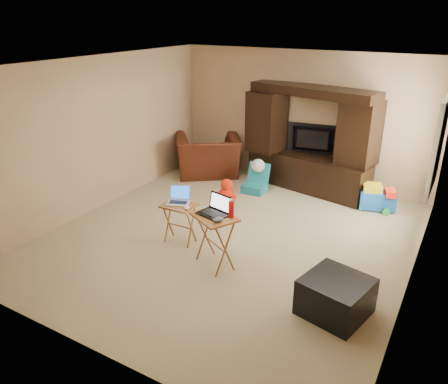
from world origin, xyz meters
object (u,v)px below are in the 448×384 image
Objects in this scene: tray_table_left at (180,223)px; mouse_left at (187,208)px; ottoman at (336,296)px; plush_toy at (227,191)px; mouse_right at (218,220)px; tray_table_right at (215,241)px; entertainment_center at (310,140)px; child_rocker at (255,178)px; recliner at (208,155)px; water_bottle at (231,209)px; laptop_left at (178,196)px; push_toy at (378,197)px; laptop_right at (213,206)px; television at (312,140)px.

mouse_left reaches higher than tray_table_left.
ottoman is 2.32m from mouse_left.
plush_toy is 3.07× the size of mouse_right.
plush_toy is 0.62× the size of tray_table_right.
tray_table_left is at bearing -95.51° from entertainment_center.
tray_table_right reaches higher than tray_table_left.
child_rocker is 2.36m from mouse_left.
child_rocker is 2.82m from mouse_right.
ottoman is at bearing 102.86° from recliner.
recliner is 3.58m from water_bottle.
laptop_left is 2.58× the size of mouse_left.
tray_table_left is (1.16, -2.65, -0.11)m from recliner.
push_toy is at bearing 143.04° from recliner.
push_toy is 3.39m from mouse_left.
water_bottle is at bearing -58.72° from plush_toy.
mouse_left is at bearing -79.63° from plush_toy.
laptop_left is at bearing -149.33° from push_toy.
laptop_right reaches higher than mouse_right.
tray_table_right is at bearing -80.77° from entertainment_center.
laptop_left is 1.03m from water_bottle.
entertainment_center is at bearing 77.27° from mouse_left.
laptop_right is (0.76, -0.30, 0.13)m from laptop_left.
water_bottle reaches higher than child_rocker.
entertainment_center is 3.26× the size of tray_table_right.
tray_table_right is (-1.47, -2.89, 0.14)m from push_toy.
child_rocker is 1.20× the size of plush_toy.
laptop_left reaches higher than tray_table_left.
push_toy is at bearing 52.54° from mouse_left.
tray_table_left is at bearing 66.18° from television.
laptop_left is (-2.27, -2.57, 0.49)m from push_toy.
tray_table_right reaches higher than push_toy.
recliner is 3.50m from laptop_right.
recliner is at bearing 3.63° from television.
entertainment_center is 4.35× the size of child_rocker.
push_toy is 3.25m from tray_table_right.
tray_table_right is 5.98× the size of mouse_left.
mouse_right is (0.13, -0.12, 0.39)m from tray_table_right.
mouse_left is 0.54× the size of water_bottle.
laptop_right is at bearing 140.53° from mouse_right.
mouse_left is at bearing -89.70° from child_rocker.
entertainment_center reaches higher than push_toy.
tray_table_right is at bearing -158.20° from water_bottle.
child_rocker reaches higher than push_toy.
entertainment_center is at bearing 114.88° from ottoman.
laptop_left is at bearing 155.50° from mouse_left.
ottoman is (2.55, -2.04, -0.01)m from plush_toy.
water_bottle reaches higher than laptop_left.
mouse_right is at bearing -45.14° from laptop_left.
child_rocker is at bearing 131.82° from tray_table_right.
mouse_left is (-2.25, 0.40, 0.40)m from ottoman.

